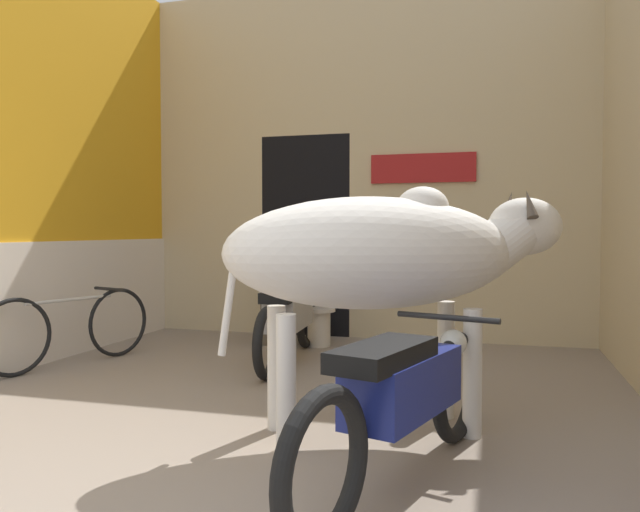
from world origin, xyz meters
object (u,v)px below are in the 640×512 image
object	(u,v)px
motorcycle_far	(289,317)
bicycle	(71,328)
cow	(387,254)
shopkeeper_seated	(281,288)
plastic_stool	(319,326)
motorcycle_near	(403,395)

from	to	relation	value
motorcycle_far	bicycle	distance (m)	1.93
cow	bicycle	bearing A→B (deg)	160.81
cow	motorcycle_far	world-z (taller)	cow
shopkeeper_seated	cow	bearing A→B (deg)	-58.73
bicycle	plastic_stool	distance (m)	2.39
cow	motorcycle_far	xyz separation A→B (m)	(-1.19, 1.72, -0.65)
cow	motorcycle_far	bearing A→B (deg)	124.76
cow	bicycle	xyz separation A→B (m)	(-3.00, 1.04, -0.72)
motorcycle_far	bicycle	bearing A→B (deg)	-159.56
cow	shopkeeper_seated	bearing A→B (deg)	121.27
motorcycle_near	motorcycle_far	world-z (taller)	motorcycle_near
motorcycle_far	shopkeeper_seated	xyz separation A→B (m)	(-0.38, 0.88, 0.18)
motorcycle_near	plastic_stool	size ratio (longest dim) A/B	5.00
cow	motorcycle_far	distance (m)	2.19
bicycle	shopkeeper_seated	distance (m)	2.12
motorcycle_near	plastic_stool	distance (m)	3.56
cow	shopkeeper_seated	distance (m)	3.07
motorcycle_near	shopkeeper_seated	size ratio (longest dim) A/B	1.73
bicycle	motorcycle_far	bearing A→B (deg)	20.44
motorcycle_near	shopkeeper_seated	distance (m)	3.79
cow	plastic_stool	bearing A→B (deg)	114.11
bicycle	shopkeeper_seated	size ratio (longest dim) A/B	1.39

